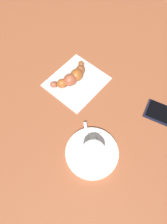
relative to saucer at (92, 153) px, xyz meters
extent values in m
plane|color=#A25634|center=(-0.09, 0.06, -0.01)|extent=(1.80, 1.80, 0.00)
cylinder|color=white|center=(0.00, 0.00, 0.00)|extent=(0.14, 0.14, 0.01)
cylinder|color=white|center=(0.01, 0.00, 0.03)|extent=(0.06, 0.06, 0.05)
cylinder|color=#351A10|center=(0.01, 0.00, 0.03)|extent=(0.05, 0.05, 0.00)
torus|color=white|center=(0.04, -0.03, 0.03)|extent=(0.03, 0.03, 0.04)
cube|color=silver|center=(-0.04, 0.01, 0.01)|extent=(0.09, 0.04, 0.00)
ellipsoid|color=silver|center=(0.01, -0.01, 0.01)|extent=(0.03, 0.03, 0.01)
cube|color=white|center=(0.00, 0.04, 0.01)|extent=(0.07, 0.02, 0.01)
cube|color=silver|center=(-0.22, 0.09, 0.00)|extent=(0.20, 0.21, 0.00)
ellipsoid|color=#A75338|center=(-0.25, 0.02, 0.01)|extent=(0.03, 0.03, 0.02)
ellipsoid|color=#A75827|center=(-0.23, 0.04, 0.01)|extent=(0.04, 0.04, 0.03)
ellipsoid|color=#A75236|center=(-0.23, 0.07, 0.02)|extent=(0.04, 0.05, 0.04)
ellipsoid|color=#A75724|center=(-0.23, 0.09, 0.02)|extent=(0.05, 0.06, 0.04)
ellipsoid|color=#95502D|center=(-0.25, 0.12, 0.01)|extent=(0.04, 0.04, 0.03)
ellipsoid|color=#974F26|center=(-0.27, 0.13, 0.01)|extent=(0.03, 0.03, 0.02)
camera|label=1|loc=(0.11, -0.10, 0.53)|focal=31.87mm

